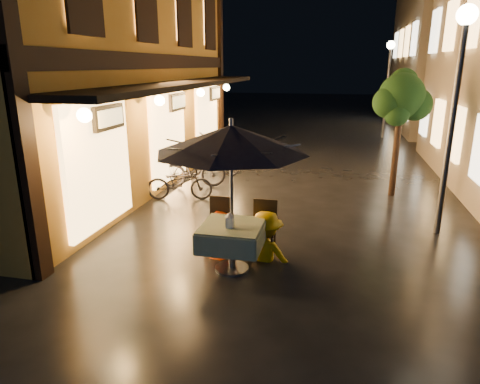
% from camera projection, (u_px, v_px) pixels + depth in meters
% --- Properties ---
extents(ground, '(90.00, 90.00, 0.00)m').
position_uv_depth(ground, '(273.00, 261.00, 7.30)').
color(ground, black).
rests_on(ground, ground).
extents(west_building, '(5.90, 11.40, 7.40)m').
position_uv_depth(west_building, '(82.00, 45.00, 11.20)').
color(west_building, gold).
rests_on(west_building, ground).
extents(east_building_far, '(7.30, 10.30, 7.30)m').
position_uv_depth(east_building_far, '(475.00, 56.00, 21.50)').
color(east_building_far, tan).
rests_on(east_building_far, ground).
extents(street_tree, '(1.43, 1.20, 3.15)m').
position_uv_depth(street_tree, '(402.00, 99.00, 10.32)').
color(street_tree, black).
rests_on(street_tree, ground).
extents(streetlamp_near, '(0.36, 0.36, 4.23)m').
position_uv_depth(streetlamp_near, '(458.00, 82.00, 7.71)').
color(streetlamp_near, '#59595E').
rests_on(streetlamp_near, ground).
extents(streetlamp_far, '(0.36, 0.36, 4.23)m').
position_uv_depth(streetlamp_far, '(388.00, 72.00, 18.92)').
color(streetlamp_far, '#59595E').
rests_on(streetlamp_far, ground).
extents(cafe_table, '(0.99, 0.99, 0.78)m').
position_uv_depth(cafe_table, '(232.00, 236.00, 6.83)').
color(cafe_table, '#59595E').
rests_on(cafe_table, ground).
extents(patio_umbrella, '(2.36, 2.36, 2.46)m').
position_uv_depth(patio_umbrella, '(231.00, 139.00, 6.39)').
color(patio_umbrella, '#59595E').
rests_on(patio_umbrella, ground).
extents(cafe_chair_left, '(0.42, 0.42, 0.97)m').
position_uv_depth(cafe_chair_left, '(220.00, 221.00, 7.62)').
color(cafe_chair_left, black).
rests_on(cafe_chair_left, ground).
extents(cafe_chair_right, '(0.42, 0.42, 0.97)m').
position_uv_depth(cafe_chair_right, '(264.00, 225.00, 7.45)').
color(cafe_chair_right, black).
rests_on(cafe_chair_right, ground).
extents(table_lantern, '(0.16, 0.16, 0.25)m').
position_uv_depth(table_lantern, '(230.00, 219.00, 6.63)').
color(table_lantern, white).
rests_on(table_lantern, cafe_table).
extents(person_orange, '(0.90, 0.79, 1.54)m').
position_uv_depth(person_orange, '(219.00, 212.00, 7.39)').
color(person_orange, '#F54600').
rests_on(person_orange, ground).
extents(person_yellow, '(1.12, 0.72, 1.64)m').
position_uv_depth(person_yellow, '(266.00, 213.00, 7.20)').
color(person_yellow, '#E7AB00').
rests_on(person_yellow, ground).
extents(bicycle_0, '(1.70, 0.92, 0.85)m').
position_uv_depth(bicycle_0, '(180.00, 183.00, 10.54)').
color(bicycle_0, black).
rests_on(bicycle_0, ground).
extents(bicycle_1, '(1.80, 1.07, 1.05)m').
position_uv_depth(bicycle_1, '(193.00, 169.00, 11.54)').
color(bicycle_1, black).
rests_on(bicycle_1, ground).
extents(bicycle_2, '(1.78, 0.96, 0.89)m').
position_uv_depth(bicycle_2, '(212.00, 162.00, 12.77)').
color(bicycle_2, black).
rests_on(bicycle_2, ground).
extents(bicycle_3, '(1.69, 0.74, 0.98)m').
position_uv_depth(bicycle_3, '(218.00, 152.00, 13.95)').
color(bicycle_3, black).
rests_on(bicycle_3, ground).
extents(bicycle_4, '(1.90, 0.78, 0.97)m').
position_uv_depth(bicycle_4, '(231.00, 146.00, 15.02)').
color(bicycle_4, black).
rests_on(bicycle_4, ground).
extents(bicycle_5, '(1.53, 0.60, 0.90)m').
position_uv_depth(bicycle_5, '(244.00, 145.00, 15.33)').
color(bicycle_5, black).
rests_on(bicycle_5, ground).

